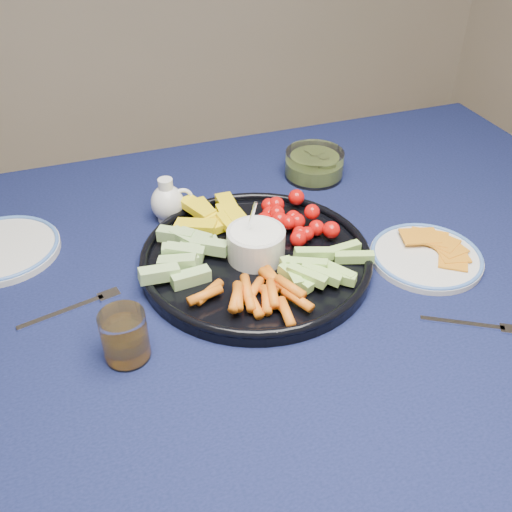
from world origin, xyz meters
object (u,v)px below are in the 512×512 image
object	(u,v)px
creamer_pitcher	(168,202)
cheese_plate	(426,255)
pickle_bowl	(314,166)
juice_tumbler	(125,339)
crudite_platter	(254,254)
dining_table	(227,327)
side_plate_extra	(1,249)

from	to	relation	value
creamer_pitcher	cheese_plate	size ratio (longest dim) A/B	0.45
pickle_bowl	juice_tumbler	world-z (taller)	juice_tumbler
creamer_pitcher	juice_tumbler	distance (m)	0.35
crudite_platter	dining_table	bearing A→B (deg)	-147.33
cheese_plate	juice_tumbler	xyz separation A→B (m)	(-0.53, -0.05, 0.02)
creamer_pitcher	side_plate_extra	distance (m)	0.31
crudite_platter	side_plate_extra	distance (m)	0.45
juice_tumbler	dining_table	bearing A→B (deg)	28.55
creamer_pitcher	juice_tumbler	bearing A→B (deg)	-112.26
dining_table	cheese_plate	size ratio (longest dim) A/B	8.62
pickle_bowl	side_plate_extra	bearing A→B (deg)	-173.92
crudite_platter	cheese_plate	bearing A→B (deg)	-16.73
cheese_plate	creamer_pitcher	bearing A→B (deg)	144.88
dining_table	crudite_platter	bearing A→B (deg)	32.67
juice_tumbler	side_plate_extra	bearing A→B (deg)	118.09
dining_table	side_plate_extra	bearing A→B (deg)	146.84
pickle_bowl	dining_table	bearing A→B (deg)	-134.71
juice_tumbler	pickle_bowl	bearing A→B (deg)	39.88
dining_table	crudite_platter	world-z (taller)	crudite_platter
dining_table	creamer_pitcher	bearing A→B (deg)	99.70
cheese_plate	side_plate_extra	xyz separation A→B (m)	(-0.70, 0.27, -0.00)
creamer_pitcher	cheese_plate	xyz separation A→B (m)	(0.39, -0.28, -0.03)
dining_table	cheese_plate	xyz separation A→B (m)	(0.35, -0.04, 0.10)
creamer_pitcher	cheese_plate	bearing A→B (deg)	-35.12
creamer_pitcher	side_plate_extra	bearing A→B (deg)	-178.54
side_plate_extra	pickle_bowl	bearing A→B (deg)	6.08
crudite_platter	juice_tumbler	xyz separation A→B (m)	(-0.24, -0.14, 0.01)
dining_table	juice_tumbler	xyz separation A→B (m)	(-0.17, -0.09, 0.12)
dining_table	cheese_plate	world-z (taller)	cheese_plate
dining_table	side_plate_extra	xyz separation A→B (m)	(-0.35, 0.23, 0.10)
juice_tumbler	side_plate_extra	size ratio (longest dim) A/B	0.38
creamer_pitcher	juice_tumbler	world-z (taller)	creamer_pitcher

